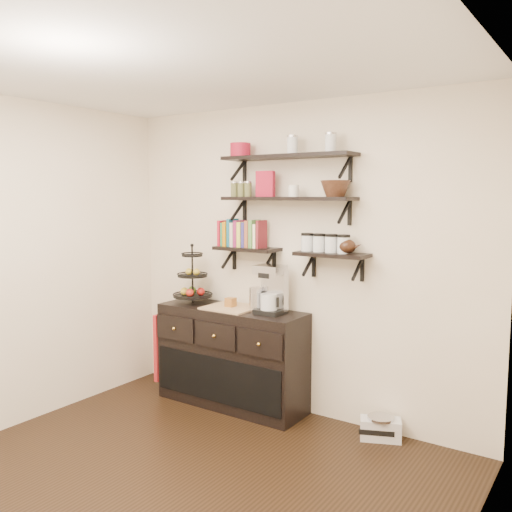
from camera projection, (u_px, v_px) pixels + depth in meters
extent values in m
plane|color=black|center=(155.00, 498.00, 3.44)|extent=(3.50, 3.50, 0.00)
cube|color=white|center=(145.00, 59.00, 3.14)|extent=(3.50, 3.50, 0.02)
cube|color=white|center=(294.00, 260.00, 4.73)|extent=(3.50, 0.02, 2.70)
cube|color=white|center=(445.00, 327.00, 2.32)|extent=(0.02, 3.50, 2.70)
cube|color=black|center=(287.00, 156.00, 4.52)|extent=(1.20, 0.27, 0.03)
cube|color=black|center=(245.00, 172.00, 4.92)|extent=(0.02, 0.03, 0.20)
cube|color=black|center=(350.00, 169.00, 4.34)|extent=(0.02, 0.03, 0.20)
cube|color=black|center=(287.00, 199.00, 4.56)|extent=(1.20, 0.27, 0.03)
cube|color=black|center=(245.00, 211.00, 4.96)|extent=(0.02, 0.03, 0.20)
cube|color=black|center=(350.00, 213.00, 4.38)|extent=(0.02, 0.03, 0.20)
cube|color=black|center=(247.00, 249.00, 4.85)|extent=(0.60, 0.25, 0.03)
cube|color=black|center=(234.00, 259.00, 5.08)|extent=(0.02, 0.03, 0.20)
cube|color=black|center=(274.00, 262.00, 4.83)|extent=(0.03, 0.03, 0.20)
cube|color=black|center=(332.00, 255.00, 4.38)|extent=(0.60, 0.25, 0.03)
cube|color=black|center=(314.00, 265.00, 4.61)|extent=(0.03, 0.03, 0.20)
cube|color=black|center=(362.00, 269.00, 4.37)|extent=(0.02, 0.03, 0.20)
cube|color=red|center=(224.00, 235.00, 4.99)|extent=(0.02, 0.15, 0.20)
cube|color=#24794C|center=(227.00, 233.00, 4.97)|extent=(0.03, 0.15, 0.24)
cube|color=#C87E0A|center=(230.00, 235.00, 4.95)|extent=(0.04, 0.15, 0.21)
cube|color=#16617B|center=(234.00, 233.00, 4.92)|extent=(0.03, 0.15, 0.25)
cube|color=beige|center=(237.00, 234.00, 4.91)|extent=(0.03, 0.15, 0.22)
cube|color=#8A1F56|center=(240.00, 232.00, 4.88)|extent=(0.04, 0.15, 0.26)
cube|color=#DFDF41|center=(244.00, 234.00, 4.86)|extent=(0.03, 0.15, 0.23)
cube|color=navy|center=(247.00, 236.00, 4.84)|extent=(0.03, 0.15, 0.20)
cube|color=#995133|center=(251.00, 234.00, 4.82)|extent=(0.04, 0.15, 0.24)
cube|color=#548F44|center=(254.00, 236.00, 4.80)|extent=(0.03, 0.15, 0.21)
cube|color=#FEF4BE|center=(258.00, 234.00, 4.78)|extent=(0.03, 0.15, 0.25)
cube|color=maroon|center=(261.00, 236.00, 4.76)|extent=(0.02, 0.15, 0.22)
cylinder|color=silver|center=(307.00, 243.00, 4.51)|extent=(0.10, 0.10, 0.13)
cylinder|color=silver|center=(319.00, 244.00, 4.45)|extent=(0.10, 0.10, 0.13)
cylinder|color=silver|center=(331.00, 245.00, 4.38)|extent=(0.10, 0.10, 0.13)
cylinder|color=silver|center=(344.00, 245.00, 4.32)|extent=(0.10, 0.10, 0.13)
cube|color=black|center=(232.00, 357.00, 4.92)|extent=(1.40, 0.45, 0.90)
cube|color=tan|center=(231.00, 307.00, 4.87)|extent=(0.45, 0.41, 0.02)
sphere|color=gold|center=(174.00, 329.00, 4.94)|extent=(0.04, 0.04, 0.04)
sphere|color=gold|center=(214.00, 336.00, 4.68)|extent=(0.04, 0.04, 0.04)
sphere|color=gold|center=(259.00, 344.00, 4.43)|extent=(0.04, 0.04, 0.04)
cylinder|color=black|center=(192.00, 275.00, 5.10)|extent=(0.02, 0.02, 0.54)
cylinder|color=black|center=(193.00, 296.00, 5.12)|extent=(0.36, 0.36, 0.01)
cylinder|color=black|center=(192.00, 276.00, 5.10)|extent=(0.28, 0.28, 0.02)
cylinder|color=black|center=(192.00, 255.00, 5.08)|extent=(0.19, 0.19, 0.02)
sphere|color=#B21914|center=(201.00, 292.00, 5.11)|extent=(0.08, 0.08, 0.08)
sphere|color=gold|center=(189.00, 272.00, 5.12)|extent=(0.06, 0.06, 0.06)
cube|color=#925821|center=(231.00, 302.00, 4.87)|extent=(0.08, 0.08, 0.08)
cube|color=black|center=(270.00, 311.00, 4.64)|extent=(0.23, 0.21, 0.04)
cube|color=silver|center=(275.00, 290.00, 4.68)|extent=(0.23, 0.09, 0.35)
cube|color=silver|center=(270.00, 269.00, 4.60)|extent=(0.23, 0.21, 0.07)
cylinder|color=silver|center=(269.00, 302.00, 4.61)|extent=(0.15, 0.15, 0.14)
cylinder|color=silver|center=(256.00, 300.00, 4.69)|extent=(0.11, 0.11, 0.22)
cube|color=#9D2510|center=(165.00, 346.00, 5.24)|extent=(0.04, 0.28, 0.65)
cube|color=silver|center=(381.00, 429.00, 4.25)|extent=(0.35, 0.27, 0.17)
cylinder|color=silver|center=(381.00, 418.00, 4.24)|extent=(0.27, 0.27, 0.02)
cube|color=black|center=(377.00, 433.00, 4.18)|extent=(0.25, 0.12, 0.04)
cube|color=maroon|center=(265.00, 184.00, 4.67)|extent=(0.17, 0.09, 0.22)
cylinder|color=white|center=(294.00, 191.00, 4.52)|extent=(0.09, 0.09, 0.10)
cylinder|color=maroon|center=(240.00, 150.00, 4.78)|extent=(0.18, 0.18, 0.12)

